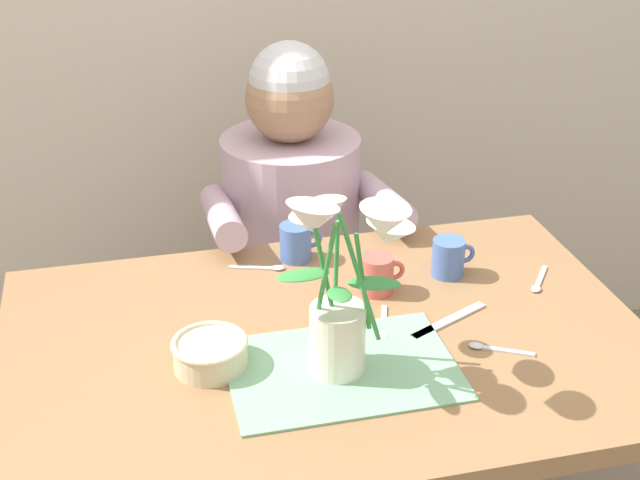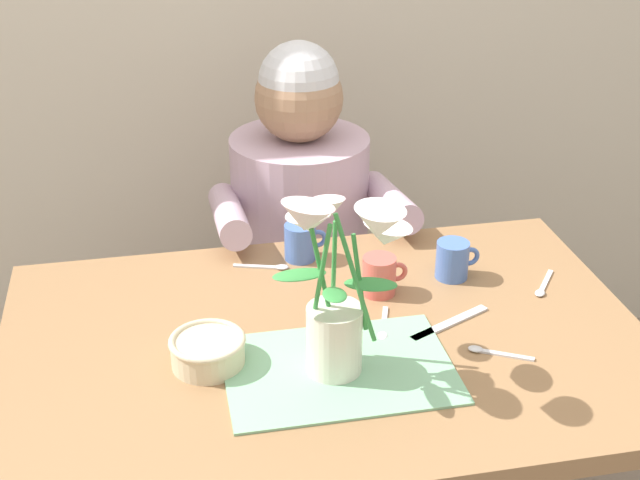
# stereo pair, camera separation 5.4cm
# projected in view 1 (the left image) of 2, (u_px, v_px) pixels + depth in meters

# --- Properties ---
(dining_table) EXTENTS (1.20, 0.80, 0.74)m
(dining_table) POSITION_uv_depth(u_px,v_px,m) (327.00, 380.00, 1.69)
(dining_table) COLOR olive
(dining_table) RESTS_ON ground_plane
(seated_person) EXTENTS (0.45, 0.47, 1.14)m
(seated_person) POSITION_uv_depth(u_px,v_px,m) (293.00, 263.00, 2.27)
(seated_person) COLOR #4C4C56
(seated_person) RESTS_ON ground_plane
(striped_placemat) EXTENTS (0.40, 0.28, 0.00)m
(striped_placemat) POSITION_uv_depth(u_px,v_px,m) (342.00, 369.00, 1.55)
(striped_placemat) COLOR #7AB289
(striped_placemat) RESTS_ON dining_table
(flower_vase) EXTENTS (0.24, 0.26, 0.35)m
(flower_vase) POSITION_uv_depth(u_px,v_px,m) (343.00, 284.00, 1.46)
(flower_vase) COLOR silver
(flower_vase) RESTS_ON dining_table
(ceramic_bowl) EXTENTS (0.14, 0.14, 0.06)m
(ceramic_bowl) POSITION_uv_depth(u_px,v_px,m) (210.00, 352.00, 1.55)
(ceramic_bowl) COLOR beige
(ceramic_bowl) RESTS_ON dining_table
(dinner_knife) EXTENTS (0.18, 0.10, 0.00)m
(dinner_knife) POSITION_uv_depth(u_px,v_px,m) (449.00, 320.00, 1.69)
(dinner_knife) COLOR silver
(dinner_knife) RESTS_ON dining_table
(ceramic_mug) EXTENTS (0.09, 0.07, 0.08)m
(ceramic_mug) POSITION_uv_depth(u_px,v_px,m) (377.00, 274.00, 1.77)
(ceramic_mug) COLOR #CC564C
(ceramic_mug) RESTS_ON dining_table
(tea_cup) EXTENTS (0.09, 0.07, 0.08)m
(tea_cup) POSITION_uv_depth(u_px,v_px,m) (296.00, 242.00, 1.90)
(tea_cup) COLOR #476BB7
(tea_cup) RESTS_ON dining_table
(coffee_cup) EXTENTS (0.09, 0.07, 0.08)m
(coffee_cup) POSITION_uv_depth(u_px,v_px,m) (449.00, 257.00, 1.84)
(coffee_cup) COLOR #476BB7
(coffee_cup) RESTS_ON dining_table
(spoon_0) EXTENTS (0.11, 0.07, 0.01)m
(spoon_0) POSITION_uv_depth(u_px,v_px,m) (491.00, 348.00, 1.61)
(spoon_0) COLOR silver
(spoon_0) RESTS_ON dining_table
(spoon_1) EXTENTS (0.05, 0.12, 0.01)m
(spoon_1) POSITION_uv_depth(u_px,v_px,m) (384.00, 327.00, 1.67)
(spoon_1) COLOR silver
(spoon_1) RESTS_ON dining_table
(spoon_2) EXTENTS (0.12, 0.05, 0.01)m
(spoon_2) POSITION_uv_depth(u_px,v_px,m) (266.00, 268.00, 1.87)
(spoon_2) COLOR silver
(spoon_2) RESTS_ON dining_table
(spoon_3) EXTENTS (0.08, 0.10, 0.01)m
(spoon_3) POSITION_uv_depth(u_px,v_px,m) (538.00, 283.00, 1.81)
(spoon_3) COLOR silver
(spoon_3) RESTS_ON dining_table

